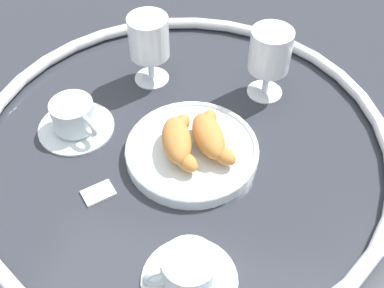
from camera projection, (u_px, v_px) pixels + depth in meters
The scene contains 10 objects.
ground_plane at pixel (182, 145), 0.85m from camera, with size 2.20×2.20×0.00m, color #2D3038.
table_chrome_rim at pixel (182, 141), 0.85m from camera, with size 0.73×0.73×0.02m, color silver.
pastry_plate at pixel (192, 151), 0.83m from camera, with size 0.23×0.23×0.02m.
croissant_large at pixel (177, 140), 0.80m from camera, with size 0.13×0.10×0.04m.
croissant_small at pixel (210, 136), 0.81m from camera, with size 0.12×0.11×0.04m.
coffee_cup_near at pixel (189, 273), 0.66m from camera, with size 0.14×0.14×0.06m.
coffee_cup_far at pixel (74, 119), 0.86m from camera, with size 0.14×0.14×0.06m.
juice_glass_left at pixel (270, 53), 0.88m from camera, with size 0.08×0.08×0.14m.
juice_glass_right at pixel (149, 40), 0.91m from camera, with size 0.08×0.08×0.14m.
sugar_packet at pixel (98, 192), 0.78m from camera, with size 0.05×0.03×0.01m, color white.
Camera 1 is at (0.54, 0.17, 0.64)m, focal length 45.77 mm.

